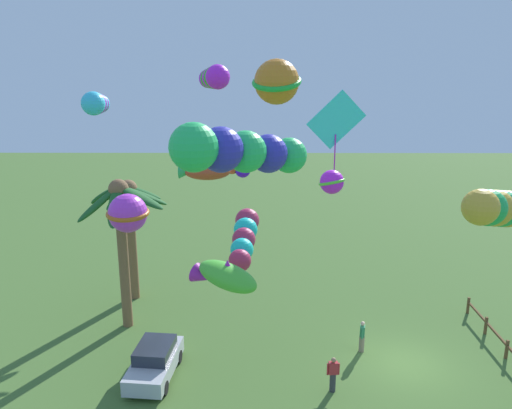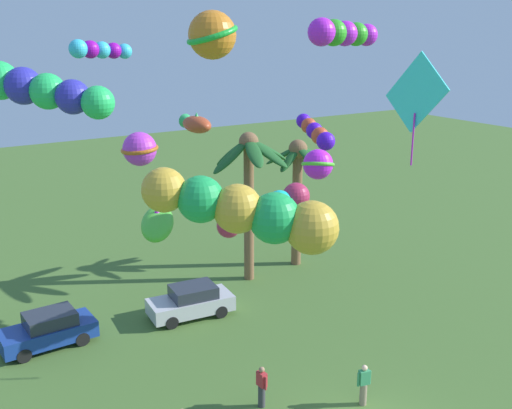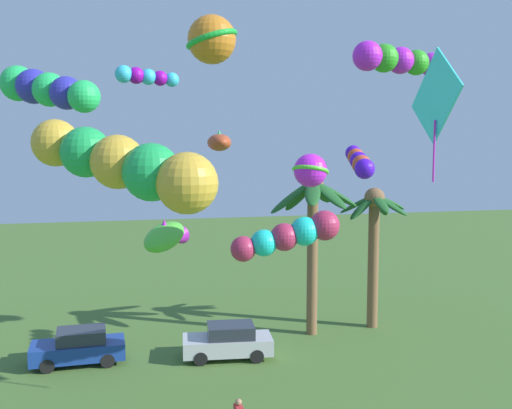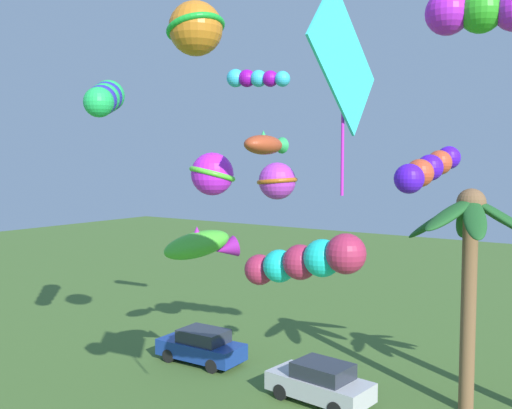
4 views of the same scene
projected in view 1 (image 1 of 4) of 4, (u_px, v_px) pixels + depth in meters
The scene contains 18 objects.
ground_plane at pixel (405, 364), 23.78m from camera, with size 120.00×120.00×0.00m, color #476B2D.
palm_tree_0 at pixel (130, 214), 29.29m from camera, with size 3.58×3.71×7.20m.
palm_tree_1 at pixel (122, 217), 25.80m from camera, with size 4.64×4.64×7.98m.
parked_car_1 at pixel (155, 361), 22.67m from camera, with size 4.05×2.07×1.51m.
spectator_0 at pixel (333, 374), 21.60m from camera, with size 0.26×0.55×1.59m.
spectator_1 at pixel (362, 336), 24.63m from camera, with size 0.54×0.31×1.59m.
kite_ball_0 at pixel (128, 213), 18.75m from camera, with size 1.68×1.67×1.43m.
kite_fish_1 at pixel (224, 276), 18.50m from camera, with size 2.26×2.90×1.31m.
kite_ball_2 at pixel (332, 182), 21.75m from camera, with size 1.59×1.59×1.03m.
kite_diamond_3 at pixel (336, 121), 24.82m from camera, with size 0.28×2.91×4.06m.
kite_tube_4 at pixel (97, 104), 16.43m from camera, with size 2.67×1.05×0.82m.
kite_tube_5 at pixel (497, 208), 16.28m from camera, with size 3.89×3.30×1.97m.
kite_tube_6 at pixel (224, 164), 25.22m from camera, with size 1.11×2.84×1.28m.
kite_tube_7 at pixel (244, 237), 22.86m from camera, with size 4.12×1.29×1.86m.
kite_ball_8 at pixel (277, 82), 18.11m from camera, with size 2.07×2.09×1.60m.
kite_fish_9 at pixel (204, 171), 19.64m from camera, with size 0.94×2.00×0.81m.
kite_tube_10 at pixel (239, 151), 13.33m from camera, with size 3.43×3.56×1.71m.
kite_tube_11 at pixel (213, 78), 25.87m from camera, with size 4.33×1.87×1.25m.
Camera 1 is at (-21.05, 6.81, 13.37)m, focal length 35.93 mm.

